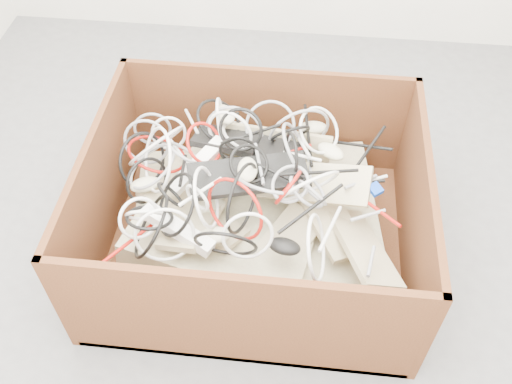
# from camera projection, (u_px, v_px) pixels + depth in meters

# --- Properties ---
(ground) EXTENTS (3.00, 3.00, 0.00)m
(ground) POSITION_uv_depth(u_px,v_px,m) (238.00, 244.00, 2.27)
(ground) COLOR #525254
(ground) RESTS_ON ground
(cardboard_box) EXTENTS (1.16, 0.97, 0.51)m
(cardboard_box) POSITION_uv_depth(u_px,v_px,m) (251.00, 225.00, 2.16)
(cardboard_box) COLOR #371B0D
(cardboard_box) RESTS_ON ground
(keyboard_pile) EXTENTS (0.98, 0.75, 0.31)m
(keyboard_pile) POSITION_uv_depth(u_px,v_px,m) (263.00, 194.00, 2.07)
(keyboard_pile) COLOR tan
(keyboard_pile) RESTS_ON cardboard_box
(mice_scatter) EXTENTS (0.78, 0.64, 0.21)m
(mice_scatter) POSITION_uv_depth(u_px,v_px,m) (247.00, 177.00, 2.03)
(mice_scatter) COLOR beige
(mice_scatter) RESTS_ON keyboard_pile
(power_strip_left) EXTENTS (0.19, 0.25, 0.11)m
(power_strip_left) POSITION_uv_depth(u_px,v_px,m) (197.00, 166.00, 2.06)
(power_strip_left) COLOR white
(power_strip_left) RESTS_ON keyboard_pile
(power_strip_right) EXTENTS (0.27, 0.16, 0.09)m
(power_strip_right) POSITION_uv_depth(u_px,v_px,m) (178.00, 229.00, 1.89)
(power_strip_right) COLOR white
(power_strip_right) RESTS_ON keyboard_pile
(vga_plug) EXTENTS (0.06, 0.06, 0.03)m
(vga_plug) POSITION_uv_depth(u_px,v_px,m) (375.00, 189.00, 1.99)
(vga_plug) COLOR #0B38B2
(vga_plug) RESTS_ON keyboard_pile
(cable_tangle) EXTENTS (1.04, 0.84, 0.40)m
(cable_tangle) POSITION_uv_depth(u_px,v_px,m) (223.00, 170.00, 2.00)
(cable_tangle) COLOR black
(cable_tangle) RESTS_ON keyboard_pile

